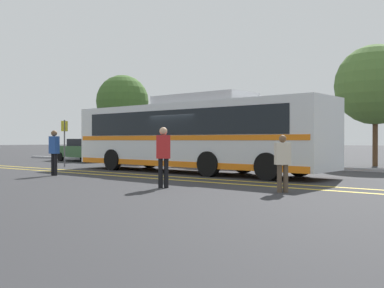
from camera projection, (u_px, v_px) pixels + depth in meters
ground_plane at (186, 173)px, 19.67m from camera, size 220.00×220.00×0.00m
lane_strip_0 at (159, 176)px, 18.05m from camera, size 32.69×0.20×0.01m
lane_strip_1 at (141, 177)px, 17.23m from camera, size 32.69×0.20×0.01m
curb_strip at (253, 165)px, 24.16m from camera, size 40.69×0.36×0.15m
transit_bus at (192, 134)px, 19.78m from camera, size 13.12×3.31×3.39m
parked_car_0 at (85, 150)px, 30.36m from camera, size 4.86×2.22×1.52m
parked_car_1 at (149, 151)px, 27.16m from camera, size 4.40×2.28×1.53m
parked_car_2 at (219, 153)px, 23.59m from camera, size 4.69×1.90×1.53m
pedestrian_0 at (283, 160)px, 12.33m from camera, size 0.46×0.44×1.58m
pedestrian_1 at (54, 150)px, 18.21m from camera, size 0.42×0.24×1.84m
pedestrian_2 at (163, 153)px, 13.48m from camera, size 0.46×0.44×1.83m
bus_stop_sign at (64, 137)px, 24.10m from camera, size 0.07×0.40×2.52m
tree_0 at (122, 101)px, 37.01m from camera, size 4.30×4.30×6.80m
tree_1 at (375, 85)px, 24.71m from camera, size 4.40×4.40×6.69m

